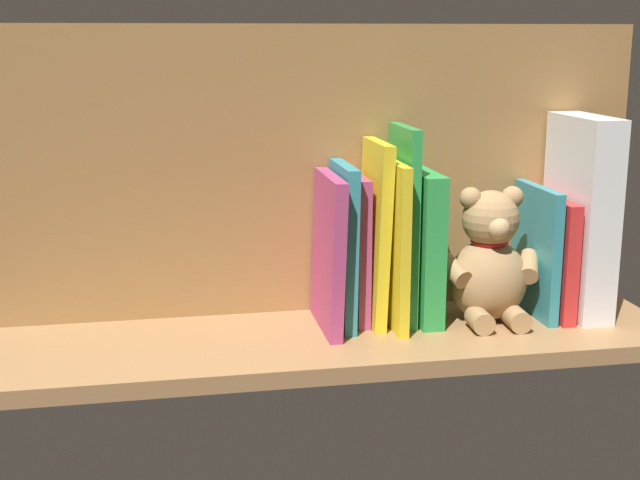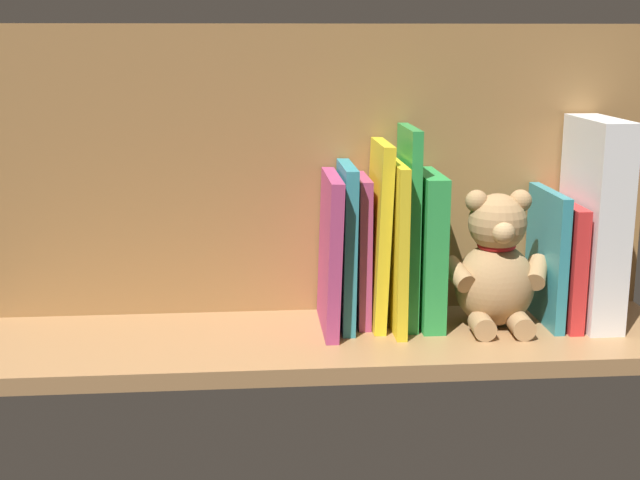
{
  "view_description": "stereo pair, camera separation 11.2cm",
  "coord_description": "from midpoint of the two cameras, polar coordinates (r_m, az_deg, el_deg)",
  "views": [
    {
      "loc": [
        20.31,
        107.45,
        38.56
      ],
      "look_at": [
        0.0,
        0.0,
        12.59
      ],
      "focal_mm": 48.91,
      "sensor_mm": 36.0,
      "label": 1
    },
    {
      "loc": [
        9.18,
        108.96,
        38.56
      ],
      "look_at": [
        0.0,
        0.0,
        12.59
      ],
      "focal_mm": 48.91,
      "sensor_mm": 36.0,
      "label": 2
    }
  ],
  "objects": [
    {
      "name": "book_1",
      "position": [
        1.23,
        17.15,
        -1.06
      ],
      "size": [
        1.4,
        13.6,
        18.15
      ],
      "primitive_type": "cube",
      "color": "teal",
      "rests_on": "ground_plane"
    },
    {
      "name": "shelf_back_panel",
      "position": [
        1.21,
        2.24,
        4.5
      ],
      "size": [
        94.69,
        1.5,
        39.85
      ],
      "primitive_type": "cube",
      "color": "#9B6E3D",
      "rests_on": "ground_plane"
    },
    {
      "name": "ground_plane",
      "position": [
        1.16,
        2.78,
        -6.61
      ],
      "size": [
        94.69,
        25.6,
        2.2
      ],
      "primitive_type": "cube",
      "color": "#A87A4C"
    },
    {
      "name": "teddy_bear",
      "position": [
        1.2,
        14.1,
        -1.76
      ],
      "size": [
        15.08,
        12.14,
        18.6
      ],
      "rotation": [
        0.0,
        0.0,
        -0.05
      ],
      "color": "tan",
      "rests_on": "ground_plane"
    },
    {
      "name": "book_2",
      "position": [
        1.19,
        9.77,
        -0.6
      ],
      "size": [
        2.97,
        12.21,
        20.58
      ],
      "primitive_type": "cube",
      "color": "green",
      "rests_on": "ground_plane"
    },
    {
      "name": "book_0",
      "position": [
        1.24,
        18.09,
        -1.4
      ],
      "size": [
        1.91,
        13.95,
        16.59
      ],
      "primitive_type": "cube",
      "color": "red",
      "rests_on": "ground_plane"
    },
    {
      "name": "book_8",
      "position": [
        1.15,
        3.46,
        -0.86
      ],
      "size": [
        2.38,
        14.49,
        20.72
      ],
      "primitive_type": "cube",
      "rotation": [
        0.0,
        -0.03,
        0.0
      ],
      "color": "#B23F72",
      "rests_on": "ground_plane"
    },
    {
      "name": "dictionary_thick_white",
      "position": [
        1.24,
        19.98,
        1.1
      ],
      "size": [
        4.71,
        14.5,
        27.75
      ],
      "primitive_type": "cube",
      "color": "white",
      "rests_on": "ground_plane"
    },
    {
      "name": "book_3",
      "position": [
        1.18,
        8.49,
        0.85
      ],
      "size": [
        1.41,
        11.41,
        26.67
      ],
      "primitive_type": "cube",
      "color": "green",
      "rests_on": "ground_plane"
    },
    {
      "name": "book_7",
      "position": [
        1.16,
        4.47,
        -0.42
      ],
      "size": [
        1.99,
        12.12,
        21.86
      ],
      "primitive_type": "cube",
      "rotation": [
        0.0,
        -0.01,
        0.0
      ],
      "color": "teal",
      "rests_on": "ground_plane"
    },
    {
      "name": "book_4",
      "position": [
        1.17,
        7.68,
        -0.35
      ],
      "size": [
        1.37,
        14.12,
        22.31
      ],
      "primitive_type": "cube",
      "color": "yellow",
      "rests_on": "ground_plane"
    },
    {
      "name": "book_6",
      "position": [
        1.18,
        5.44,
        -0.69
      ],
      "size": [
        1.68,
        9.96,
        20.07
      ],
      "primitive_type": "cube",
      "color": "#B23F72",
      "rests_on": "ground_plane"
    },
    {
      "name": "book_5",
      "position": [
        1.17,
        6.59,
        0.35
      ],
      "size": [
        2.46,
        11.63,
        24.78
      ],
      "primitive_type": "cube",
      "rotation": [
        0.0,
        -0.04,
        0.0
      ],
      "color": "yellow",
      "rests_on": "ground_plane"
    }
  ]
}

